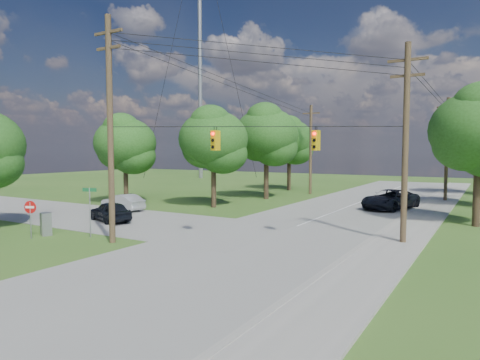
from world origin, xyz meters
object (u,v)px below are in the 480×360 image
Objects in this scene: pole_sw at (110,126)px; car_cross_silver at (123,202)px; control_cabinet at (46,224)px; do_not_enter_sign at (30,211)px; pole_north_w at (311,149)px; pole_ne at (406,141)px; pole_north_e at (447,148)px; car_main_north at (390,199)px; car_cross_dark at (110,211)px.

pole_sw is 2.93× the size of car_cross_silver.
do_not_enter_sign is (0.13, -1.03, 0.91)m from control_cabinet.
pole_north_w is 4.67× the size of do_not_enter_sign.
pole_ne is 22.00m from pole_north_e.
pole_ne reaches higher than do_not_enter_sign.
pole_ne reaches higher than car_main_north.
control_cabinet is at bearing 74.36° from do_not_enter_sign.
pole_sw is at bearing 50.10° from car_cross_silver.
pole_north_w is at bearing -171.51° from car_cross_dark.
pole_north_w is at bearing 59.06° from do_not_enter_sign.
pole_sw reaches higher than pole_north_w.
pole_ne is 1.05× the size of pole_north_w.
do_not_enter_sign is at bearing -120.23° from pole_north_e.
car_cross_silver is at bearing 176.62° from pole_ne.
pole_north_e is (-0.00, 22.00, -0.34)m from pole_ne.
pole_ne is at bearing 93.07° from car_cross_silver.
pole_ne is at bearing 49.07° from control_cabinet.
pole_sw is 8.90m from car_cross_dark.
pole_sw is at bearing -89.23° from pole_north_w.
pole_north_e is at bearing 65.48° from pole_sw.
pole_sw is at bearing 32.13° from control_cabinet.
do_not_enter_sign is at bearing 24.57° from car_cross_dark.
pole_north_e is at bearing 86.05° from car_main_north.
car_main_north is (10.50, -8.57, -4.28)m from pole_north_w.
car_main_north is at bearing 33.76° from do_not_enter_sign.
pole_north_w is at bearing 180.00° from pole_north_e.
pole_ne is 20.78m from do_not_enter_sign.
car_main_north reaches higher than car_cross_dark.
car_cross_silver is at bearing -123.39° from car_cross_dark.
car_cross_dark is (-4.86, -24.97, -4.40)m from pole_north_w.
car_cross_dark is at bearing 138.65° from pole_sw.
pole_north_e is 2.43× the size of car_cross_dark.
pole_sw is 2.04× the size of car_main_north.
car_main_north reaches higher than control_cabinet.
car_cross_silver is at bearing 133.65° from pole_sw.
car_cross_dark is 5.35m from car_cross_silver.
pole_sw reaches higher than pole_north_e.
control_cabinet is (0.42, -5.24, -0.07)m from car_cross_dark.
pole_north_w is (-13.90, 0.00, 0.00)m from pole_north_e.
car_cross_dark is 6.35m from do_not_enter_sign.
car_cross_dark is at bearing -171.00° from pole_ne.
control_cabinet is (-18.34, -8.21, -4.80)m from pole_ne.
pole_north_e is 30.52m from car_cross_silver.
pole_sw is 1.20× the size of pole_north_w.
pole_ne is at bearing 118.50° from car_cross_dark.
pole_sw is at bearing -3.88° from do_not_enter_sign.
do_not_enter_sign reaches higher than car_cross_dark.
pole_north_e reaches higher than car_cross_dark.
do_not_enter_sign is (-4.71, -1.64, -4.65)m from pole_sw.
pole_north_e is 4.67× the size of do_not_enter_sign.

